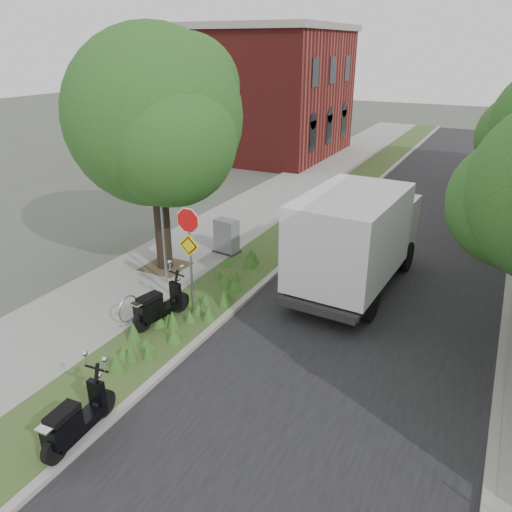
# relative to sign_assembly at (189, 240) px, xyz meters

# --- Properties ---
(ground) EXTENTS (120.00, 120.00, 0.00)m
(ground) POSITION_rel_sign_assembly_xyz_m (1.40, -0.58, -2.33)
(ground) COLOR #4C5147
(ground) RESTS_ON ground
(sidewalk_near) EXTENTS (3.50, 60.00, 0.12)m
(sidewalk_near) POSITION_rel_sign_assembly_xyz_m (-2.85, 9.42, -2.27)
(sidewalk_near) COLOR gray
(sidewalk_near) RESTS_ON ground
(verge) EXTENTS (2.00, 60.00, 0.12)m
(verge) POSITION_rel_sign_assembly_xyz_m (-0.10, 9.42, -2.27)
(verge) COLOR #374E21
(verge) RESTS_ON ground
(kerb_near) EXTENTS (0.20, 60.00, 0.13)m
(kerb_near) POSITION_rel_sign_assembly_xyz_m (0.90, 9.42, -2.26)
(kerb_near) COLOR #9E9991
(kerb_near) RESTS_ON ground
(road) EXTENTS (7.00, 60.00, 0.01)m
(road) POSITION_rel_sign_assembly_xyz_m (4.40, 9.42, -2.32)
(road) COLOR black
(road) RESTS_ON ground
(kerb_far) EXTENTS (0.20, 60.00, 0.13)m
(kerb_far) POSITION_rel_sign_assembly_xyz_m (7.90, 9.42, -2.26)
(kerb_far) COLOR #9E9991
(kerb_far) RESTS_ON ground
(street_tree_main) EXTENTS (6.21, 5.54, 7.66)m
(street_tree_main) POSITION_rel_sign_assembly_xyz_m (-2.68, 2.28, 2.48)
(street_tree_main) COLOR black
(street_tree_main) RESTS_ON ground
(bare_post) EXTENTS (0.08, 0.08, 4.00)m
(bare_post) POSITION_rel_sign_assembly_xyz_m (-1.80, 1.22, -0.21)
(bare_post) COLOR #A5A8AD
(bare_post) RESTS_ON ground
(bike_hoop) EXTENTS (0.06, 0.78, 0.77)m
(bike_hoop) POSITION_rel_sign_assembly_xyz_m (-1.30, -1.18, -1.83)
(bike_hoop) COLOR #A5A8AD
(bike_hoop) RESTS_ON ground
(sign_assembly) EXTENTS (0.94, 0.08, 3.22)m
(sign_assembly) POSITION_rel_sign_assembly_xyz_m (0.00, 0.00, 0.00)
(sign_assembly) COLOR #A5A8AD
(sign_assembly) RESTS_ON ground
(brick_building) EXTENTS (9.40, 10.40, 8.30)m
(brick_building) POSITION_rel_sign_assembly_xyz_m (-8.10, 21.42, 1.88)
(brick_building) COLOR maroon
(brick_building) RESTS_ON ground
(scooter_near) EXTENTS (0.65, 1.93, 0.93)m
(scooter_near) POSITION_rel_sign_assembly_xyz_m (-0.54, -0.97, -1.76)
(scooter_near) COLOR black
(scooter_near) RESTS_ON ground
(scooter_far) EXTENTS (0.46, 1.92, 0.91)m
(scooter_far) POSITION_rel_sign_assembly_xyz_m (0.81, -5.24, -1.76)
(scooter_far) COLOR black
(scooter_far) RESTS_ON ground
(box_truck) EXTENTS (2.70, 6.18, 2.74)m
(box_truck) POSITION_rel_sign_assembly_xyz_m (3.48, 3.78, -0.54)
(box_truck) COLOR #262628
(box_truck) RESTS_ON ground
(utility_cabinet) EXTENTS (0.98, 0.72, 1.22)m
(utility_cabinet) POSITION_rel_sign_assembly_xyz_m (-1.40, 4.31, -1.62)
(utility_cabinet) COLOR #262628
(utility_cabinet) RESTS_ON ground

